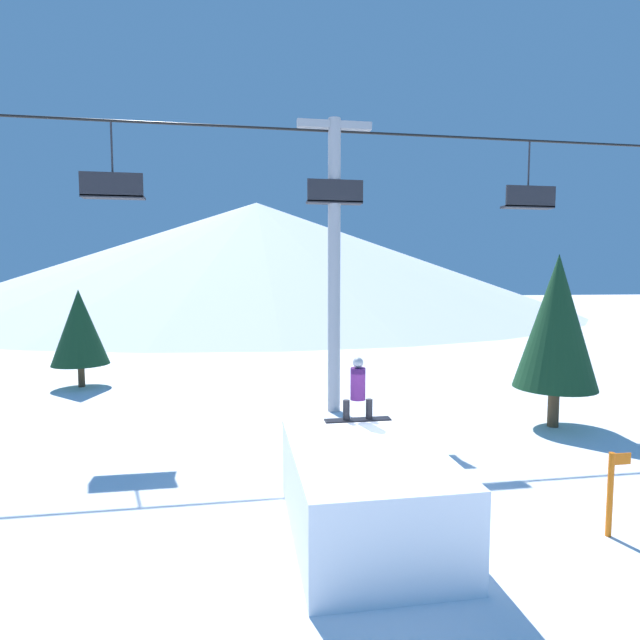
{
  "coord_description": "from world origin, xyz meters",
  "views": [
    {
      "loc": [
        -2.52,
        -8.98,
        4.43
      ],
      "look_at": [
        -0.42,
        4.01,
        3.32
      ],
      "focal_mm": 28.0,
      "sensor_mm": 36.0,
      "label": 1
    }
  ],
  "objects_px": {
    "trail_marker": "(611,491)",
    "snow_ramp": "(366,492)",
    "snowboarder": "(358,389)",
    "pine_tree_near": "(557,322)"
  },
  "relations": [
    {
      "from": "trail_marker",
      "to": "snow_ramp",
      "type": "bearing_deg",
      "value": 170.23
    },
    {
      "from": "snowboarder",
      "to": "pine_tree_near",
      "type": "bearing_deg",
      "value": 27.38
    },
    {
      "from": "trail_marker",
      "to": "snowboarder",
      "type": "bearing_deg",
      "value": 148.15
    },
    {
      "from": "snow_ramp",
      "to": "pine_tree_near",
      "type": "xyz_separation_m",
      "value": [
        7.11,
        5.24,
        2.38
      ]
    },
    {
      "from": "snow_ramp",
      "to": "snowboarder",
      "type": "relative_size",
      "value": 2.83
    },
    {
      "from": "snowboarder",
      "to": "pine_tree_near",
      "type": "height_order",
      "value": "pine_tree_near"
    },
    {
      "from": "snowboarder",
      "to": "pine_tree_near",
      "type": "relative_size",
      "value": 0.27
    },
    {
      "from": "snowboarder",
      "to": "trail_marker",
      "type": "bearing_deg",
      "value": -31.85
    },
    {
      "from": "snow_ramp",
      "to": "trail_marker",
      "type": "height_order",
      "value": "snow_ramp"
    },
    {
      "from": "snow_ramp",
      "to": "trail_marker",
      "type": "distance_m",
      "value": 4.19
    }
  ]
}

